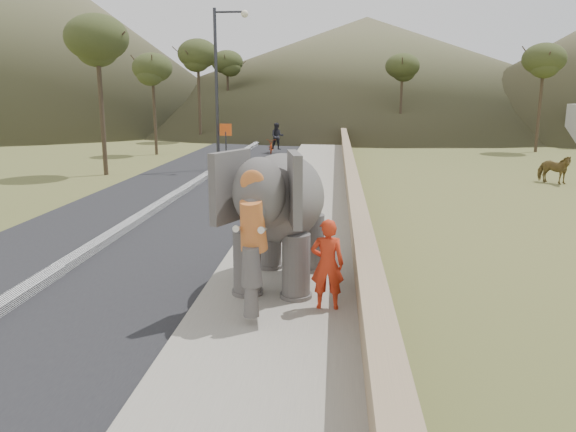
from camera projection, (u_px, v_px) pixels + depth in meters
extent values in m
plane|color=olive|center=(282.00, 288.00, 11.59)|extent=(160.00, 160.00, 0.00)
cube|color=black|center=(178.00, 196.00, 21.73)|extent=(7.00, 120.00, 0.03)
cube|color=black|center=(178.00, 194.00, 21.71)|extent=(0.35, 120.00, 0.22)
cube|color=#9E9687|center=(307.00, 197.00, 21.30)|extent=(3.00, 120.00, 0.15)
cube|color=tan|center=(351.00, 185.00, 21.06)|extent=(0.30, 120.00, 1.10)
cylinder|color=#2E2F33|center=(217.00, 91.00, 28.35)|extent=(0.16, 0.16, 8.00)
cylinder|color=#2E2F33|center=(231.00, 12.00, 27.47)|extent=(1.60, 0.10, 0.10)
sphere|color=#FFF2CC|center=(245.00, 14.00, 27.43)|extent=(0.36, 0.36, 0.36)
cylinder|color=#2D2D33|center=(226.00, 151.00, 28.55)|extent=(0.08, 0.08, 2.00)
cube|color=#EE5516|center=(226.00, 130.00, 28.32)|extent=(0.60, 0.05, 0.60)
imported|color=brown|center=(554.00, 169.00, 24.71)|extent=(1.58, 1.52, 1.27)
imported|color=#ACACB3|center=(569.00, 134.00, 44.35)|extent=(4.34, 2.01, 1.44)
cone|color=brown|center=(5.00, 31.00, 65.87)|extent=(60.00, 60.00, 22.00)
cone|color=brown|center=(366.00, 70.00, 77.77)|extent=(80.00, 80.00, 14.00)
imported|color=red|center=(327.00, 264.00, 9.93)|extent=(0.60, 0.39, 1.64)
imported|color=maroon|center=(271.00, 146.00, 36.90)|extent=(0.81, 1.88, 0.96)
imported|color=black|center=(277.00, 136.00, 36.73)|extent=(0.92, 0.75, 1.76)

